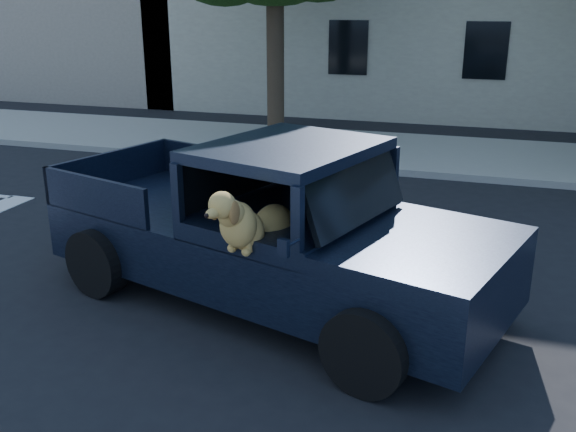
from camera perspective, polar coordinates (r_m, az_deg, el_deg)
name	(u,v)px	position (r m, az deg, el deg)	size (l,w,h in m)	color
ground	(340,342)	(7.17, 4.63, -11.12)	(120.00, 120.00, 0.00)	black
far_sidewalk	(429,154)	(15.73, 12.42, 5.41)	(60.00, 4.00, 0.15)	gray
lane_stripes	(524,252)	(10.15, 20.26, -3.05)	(21.60, 0.14, 0.01)	silver
pickup_truck	(263,248)	(7.84, -2.20, -2.86)	(6.03, 3.74, 2.02)	black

